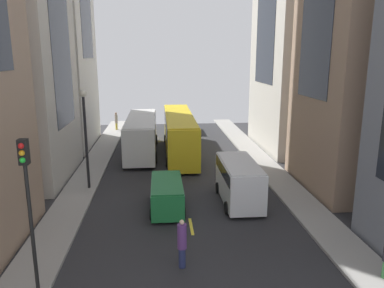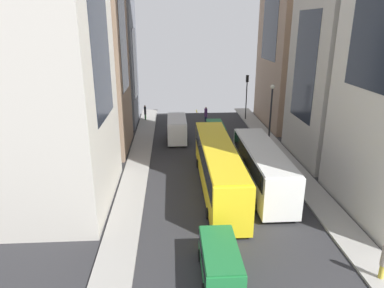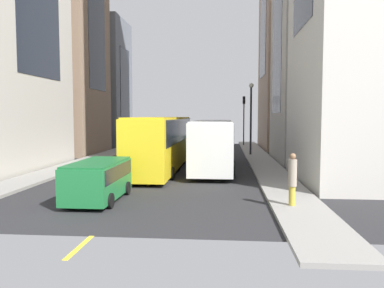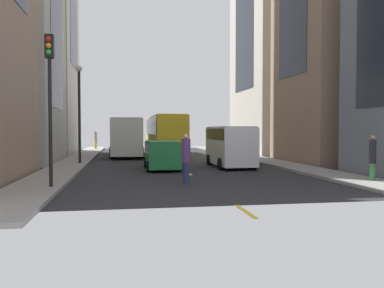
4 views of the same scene
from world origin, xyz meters
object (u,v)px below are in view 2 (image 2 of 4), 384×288
object	(u,v)px
pedestrian_crossing_mid	(145,112)
traffic_light_near_corner	(247,89)
city_bus_white	(262,164)
car_green_0	(220,259)
pedestrian_walking_far	(206,115)
pedestrian_waiting_curb	(384,259)
car_green_1	(215,129)
delivery_van_white	(177,127)
streetcar_yellow	(218,164)

from	to	relation	value
pedestrian_crossing_mid	traffic_light_near_corner	world-z (taller)	traffic_light_near_corner
city_bus_white	car_green_0	bearing A→B (deg)	65.27
pedestrian_crossing_mid	pedestrian_walking_far	distance (m)	8.19
pedestrian_walking_far	pedestrian_waiting_curb	distance (m)	30.92
city_bus_white	car_green_1	world-z (taller)	city_bus_white
car_green_0	pedestrian_walking_far	distance (m)	29.60
city_bus_white	car_green_1	xyz separation A→B (m)	(2.01, -13.15, -1.00)
delivery_van_white	car_green_1	bearing A→B (deg)	-171.22
pedestrian_crossing_mid	pedestrian_walking_far	xyz separation A→B (m)	(-8.00, 1.73, -0.05)
city_bus_white	streetcar_yellow	xyz separation A→B (m)	(3.45, -0.04, 0.12)
delivery_van_white	traffic_light_near_corner	bearing A→B (deg)	-138.39
city_bus_white	pedestrian_crossing_mid	distance (m)	23.66
pedestrian_walking_far	pedestrian_waiting_curb	world-z (taller)	pedestrian_waiting_curb
streetcar_yellow	delivery_van_white	distance (m)	12.79
car_green_0	pedestrian_crossing_mid	size ratio (longest dim) A/B	2.18
city_bus_white	streetcar_yellow	distance (m)	3.45
pedestrian_crossing_mid	city_bus_white	bearing A→B (deg)	65.57
pedestrian_walking_far	traffic_light_near_corner	world-z (taller)	traffic_light_near_corner
traffic_light_near_corner	city_bus_white	bearing A→B (deg)	81.70
car_green_1	pedestrian_waiting_curb	world-z (taller)	pedestrian_waiting_curb
delivery_van_white	pedestrian_crossing_mid	size ratio (longest dim) A/B	2.70
pedestrian_walking_far	pedestrian_waiting_curb	xyz separation A→B (m)	(-5.97, 30.33, 0.10)
car_green_1	pedestrian_waiting_curb	distance (m)	24.65
car_green_0	pedestrian_waiting_curb	xyz separation A→B (m)	(-8.11, 0.81, 0.24)
car_green_0	pedestrian_waiting_curb	bearing A→B (deg)	174.30
car_green_1	pedestrian_walking_far	world-z (taller)	pedestrian_walking_far
city_bus_white	traffic_light_near_corner	distance (m)	21.20
streetcar_yellow	pedestrian_walking_far	bearing A→B (deg)	-92.79
pedestrian_waiting_curb	traffic_light_near_corner	xyz separation A→B (m)	(0.42, -31.76, 2.99)
car_green_0	delivery_van_white	bearing A→B (deg)	-85.52
city_bus_white	streetcar_yellow	bearing A→B (deg)	-0.62
city_bus_white	pedestrian_walking_far	world-z (taller)	city_bus_white
city_bus_white	pedestrian_waiting_curb	world-z (taller)	city_bus_white
delivery_van_white	streetcar_yellow	bearing A→B (deg)	103.39
car_green_0	pedestrian_waiting_curb	size ratio (longest dim) A/B	2.08
car_green_0	city_bus_white	bearing A→B (deg)	-114.73
pedestrian_crossing_mid	traffic_light_near_corner	distance (m)	13.89
pedestrian_walking_far	traffic_light_near_corner	distance (m)	6.51
pedestrian_crossing_mid	traffic_light_near_corner	xyz separation A→B (m)	(-13.55, 0.31, 3.04)
delivery_van_white	car_green_1	size ratio (longest dim) A/B	1.20
car_green_0	car_green_1	size ratio (longest dim) A/B	0.96
pedestrian_crossing_mid	pedestrian_waiting_curb	world-z (taller)	pedestrian_waiting_curb
car_green_0	traffic_light_near_corner	world-z (taller)	traffic_light_near_corner
car_green_1	delivery_van_white	bearing A→B (deg)	8.78
pedestrian_walking_far	city_bus_white	bearing A→B (deg)	-33.52
streetcar_yellow	car_green_0	bearing A→B (deg)	83.28
car_green_0	car_green_1	xyz separation A→B (m)	(-2.63, -23.23, -0.01)
delivery_van_white	pedestrian_crossing_mid	world-z (taller)	delivery_van_white
streetcar_yellow	pedestrian_walking_far	size ratio (longest dim) A/B	6.56
pedestrian_crossing_mid	pedestrian_waiting_curb	distance (m)	34.98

